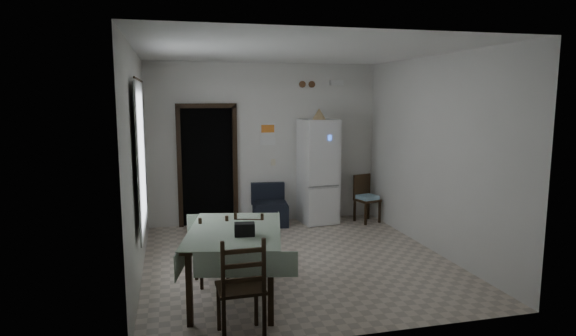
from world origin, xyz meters
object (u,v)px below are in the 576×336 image
(corner_chair, at_px, (367,199))
(dining_chair_near_head, at_px, (240,286))
(dining_table, at_px, (235,264))
(dining_chair_far_left, at_px, (211,249))
(dining_chair_far_right, at_px, (251,245))
(navy_seat, at_px, (270,205))
(fridge, at_px, (318,171))

(corner_chair, relative_size, dining_chair_near_head, 0.85)
(dining_table, bearing_deg, dining_chair_far_left, 125.12)
(corner_chair, bearing_deg, dining_chair_far_right, -154.36)
(navy_seat, xyz_separation_m, dining_chair_near_head, (-1.11, -3.93, 0.14))
(dining_chair_far_right, xyz_separation_m, dining_chair_near_head, (-0.35, -1.46, 0.07))
(navy_seat, distance_m, dining_chair_near_head, 4.09)
(corner_chair, relative_size, dining_chair_far_right, 0.97)
(dining_chair_far_left, bearing_deg, dining_chair_near_head, 88.25)
(dining_table, distance_m, dining_chair_far_right, 0.62)
(navy_seat, bearing_deg, fridge, 6.33)
(dining_chair_near_head, bearing_deg, dining_chair_far_left, -85.52)
(dining_table, height_order, dining_chair_far_left, dining_chair_far_left)
(navy_seat, bearing_deg, corner_chair, -0.45)
(dining_table, height_order, dining_chair_near_head, dining_chair_near_head)
(dining_chair_far_right, height_order, dining_chair_near_head, dining_chair_near_head)
(dining_chair_near_head, bearing_deg, dining_chair_far_right, -105.01)
(fridge, relative_size, dining_chair_far_left, 2.15)
(corner_chair, bearing_deg, dining_table, -151.05)
(dining_table, bearing_deg, corner_chair, 57.14)
(fridge, xyz_separation_m, dining_table, (-1.93, -3.02, -0.54))
(navy_seat, height_order, corner_chair, corner_chair)
(dining_chair_far_left, distance_m, dining_chair_far_right, 0.50)
(fridge, height_order, navy_seat, fridge)
(dining_chair_near_head, bearing_deg, navy_seat, -107.30)
(fridge, xyz_separation_m, corner_chair, (0.89, -0.21, -0.51))
(dining_chair_far_right, bearing_deg, dining_table, 81.73)
(dining_chair_near_head, bearing_deg, corner_chair, -129.41)
(dining_chair_far_left, bearing_deg, fridge, -138.77)
(dining_chair_far_left, relative_size, dining_chair_far_right, 0.98)
(dining_chair_far_left, xyz_separation_m, dining_chair_far_right, (0.50, 0.02, 0.01))
(fridge, xyz_separation_m, dining_chair_far_right, (-1.66, -2.47, -0.50))
(navy_seat, xyz_separation_m, corner_chair, (1.78, -0.21, 0.06))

